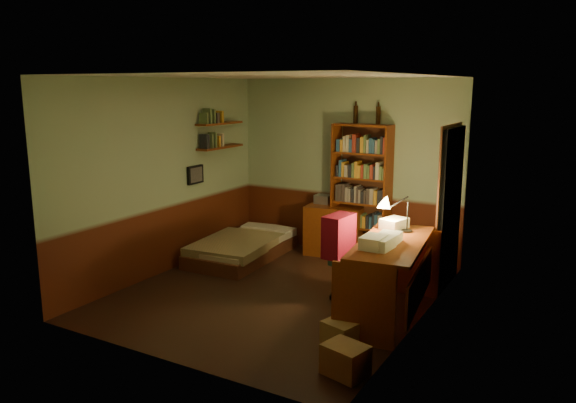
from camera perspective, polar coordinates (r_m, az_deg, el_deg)
The scene contains 24 objects.
floor at distance 6.99m, azimuth -1.03°, elevation -9.32°, with size 3.50×4.00×0.02m, color black.
ceiling at distance 6.52m, azimuth -1.12°, elevation 12.71°, with size 3.50×4.00×0.02m, color silver.
wall_back at distance 8.40m, azimuth 5.97°, elevation 3.46°, with size 3.50×0.02×2.60m, color #8DA57E.
wall_left at distance 7.67m, azimuth -12.46°, elevation 2.46°, with size 0.02×4.00×2.60m, color #8DA57E.
wall_right at distance 5.94m, azimuth 13.68°, elevation -0.25°, with size 0.02×4.00×2.60m, color #8DA57E.
wall_front at distance 5.05m, azimuth -12.83°, elevation -2.31°, with size 3.50×0.02×2.60m, color #8DA57E.
doorway at distance 7.25m, azimuth 16.14°, elevation -0.68°, with size 0.06×0.90×2.00m, color black.
door_trim at distance 7.25m, azimuth 15.87°, elevation -0.65°, with size 0.02×0.98×2.08m, color #442213.
bed at distance 8.29m, azimuth -4.70°, elevation -3.98°, with size 0.93×1.75×0.52m, color olive.
dresser at distance 8.39m, azimuth 4.70°, elevation -2.99°, with size 0.84×0.42×0.74m, color #672A0F.
mini_stereo at distance 8.51m, azimuth 3.62°, elevation 0.24°, with size 0.24×0.19×0.13m, color #B2B2B7.
bookshelf at distance 8.19m, azimuth 7.43°, elevation 0.94°, with size 0.84×0.26×1.96m, color #672A0F.
bottle_left at distance 8.22m, azimuth 6.89°, elevation 8.77°, with size 0.07×0.07×0.25m, color black.
bottle_right at distance 8.09m, azimuth 9.15°, elevation 8.65°, with size 0.07×0.07×0.25m, color black.
desk at distance 6.25m, azimuth 10.40°, elevation -7.80°, with size 0.67×1.61×0.86m, color #672A0F.
paper_stack at distance 6.64m, azimuth 10.74°, elevation -2.20°, with size 0.22×0.30×0.12m, color silver.
desk_lamp at distance 6.48m, azimuth 12.07°, elevation -0.77°, with size 0.16×0.16×0.53m, color black.
office_chair at distance 6.65m, azimuth 6.64°, elevation -5.67°, with size 0.52×0.46×1.04m, color #305943.
red_jacket at distance 6.48m, azimuth 4.91°, elevation 0.93°, with size 0.23×0.43×0.51m, color maroon.
wall_shelf_lower at distance 8.40m, azimuth -6.90°, elevation 5.50°, with size 0.20×0.90×0.03m, color #672A0F.
wall_shelf_upper at distance 8.37m, azimuth -6.96°, elevation 7.89°, with size 0.20×0.90×0.03m, color #672A0F.
framed_picture at distance 8.10m, azimuth -9.40°, elevation 2.70°, with size 0.04×0.32×0.26m, color black.
cardboard_box_a at distance 5.14m, azimuth 5.86°, elevation -15.71°, with size 0.37×0.29×0.27m, color #9C7C4D.
cardboard_box_b at distance 5.69m, azimuth 5.35°, elevation -13.12°, with size 0.32×0.26×0.22m, color #9C7C4D.
Camera 1 is at (3.34, -5.60, 2.50)m, focal length 35.00 mm.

